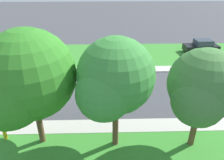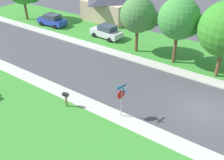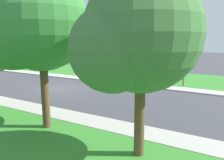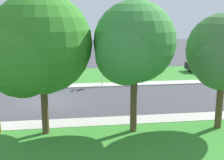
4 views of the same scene
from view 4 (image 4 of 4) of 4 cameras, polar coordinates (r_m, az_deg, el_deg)
ground_plane at (r=21.45m, az=-13.42°, el=-4.32°), size 120.00×120.00×0.00m
sidewalk_west at (r=27.70m, az=13.07°, el=-0.48°), size 1.40×56.00×0.10m
lawn_west at (r=32.03m, az=10.09°, el=1.32°), size 8.00×56.00×0.08m
stop_sign_far_corner at (r=25.39m, az=-1.90°, el=2.92°), size 0.91×0.91×2.77m
car_black_across_road at (r=34.09m, az=18.15°, el=2.98°), size 2.16×4.36×1.76m
tree_sidewalk_mid at (r=14.37m, az=-14.61°, el=6.24°), size 5.37×4.99×7.24m
tree_sidewalk_far at (r=14.29m, az=4.08°, el=6.88°), size 4.45×4.14×6.87m
tree_sidewalk_near at (r=15.85m, az=21.10°, el=4.88°), size 4.18×3.89×6.26m
mailbox at (r=27.74m, az=6.47°, el=1.80°), size 0.32×0.52×1.31m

